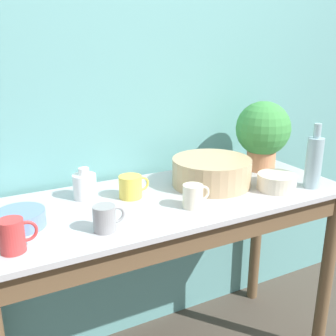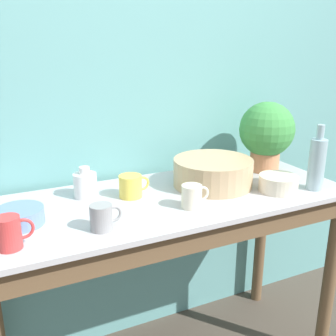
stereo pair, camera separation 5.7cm
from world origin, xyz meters
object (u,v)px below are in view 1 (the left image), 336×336
mug_red (13,235)px  mug_yellow (131,187)px  mug_cream (193,196)px  bowl_wash_large (211,172)px  bottle_short (85,186)px  bowl_small_blue (21,219)px  bottle_tall (314,161)px  potted_plant (263,132)px  bowl_small_cream (277,182)px  mug_grey (105,218)px

mug_red → mug_yellow: bearing=26.8°
mug_cream → mug_yellow: bearing=130.2°
bowl_wash_large → mug_yellow: bearing=176.3°
bottle_short → bowl_wash_large: bearing=-10.8°
bowl_small_blue → bottle_tall: bearing=-8.5°
mug_red → bowl_small_blue: 0.17m
mug_yellow → mug_cream: (0.17, -0.20, -0.00)m
bottle_tall → bowl_small_blue: size_ratio=1.70×
potted_plant → mug_cream: bearing=-154.9°
bottle_tall → mug_yellow: 0.77m
bowl_wash_large → bottle_short: bearing=169.2°
bottle_tall → bowl_small_cream: (-0.15, 0.05, -0.08)m
bowl_wash_large → bowl_small_cream: (0.21, -0.18, -0.03)m
bottle_tall → bowl_wash_large: bearing=148.2°
potted_plant → mug_yellow: (-0.70, -0.05, -0.14)m
mug_yellow → bowl_small_cream: bearing=-19.4°
bottle_tall → mug_grey: 0.92m
mug_red → potted_plant: bearing=13.8°
potted_plant → mug_cream: potted_plant is taller
mug_red → bowl_small_cream: mug_red is taller
potted_plant → mug_red: size_ratio=2.95×
mug_red → bowl_small_cream: bearing=2.0°
potted_plant → mug_red: bearing=-166.2°
bottle_tall → mug_cream: size_ratio=2.48×
mug_yellow → bowl_small_blue: size_ratio=0.78×
bowl_wash_large → bowl_small_blue: size_ratio=2.10×
potted_plant → bowl_wash_large: potted_plant is taller
bowl_small_blue → bowl_small_cream: (1.00, -0.13, 0.01)m
bottle_tall → mug_grey: bearing=179.0°
bottle_short → bowl_small_cream: size_ratio=0.78×
potted_plant → mug_grey: potted_plant is taller
bowl_wash_large → bowl_small_cream: size_ratio=2.12×
mug_red → bowl_small_blue: size_ratio=0.69×
potted_plant → bowl_wash_large: 0.37m
bottle_tall → mug_grey: (-0.92, 0.02, -0.07)m
bowl_small_cream → mug_cream: bearing=179.7°
bowl_wash_large → bowl_small_blue: bowl_wash_large is taller
potted_plant → mug_red: potted_plant is taller
bowl_small_blue → bowl_small_cream: bowl_small_cream is taller
mug_red → mug_cream: size_ratio=1.01×
mug_red → bowl_small_cream: (1.05, 0.04, -0.02)m
bottle_tall → bowl_small_cream: size_ratio=1.72×
bottle_tall → mug_red: 1.20m
bowl_wash_large → mug_grey: size_ratio=3.13×
mug_yellow → mug_cream: 0.26m
bowl_small_cream → mug_grey: bearing=-177.7°
bowl_wash_large → mug_yellow: (-0.37, 0.02, -0.01)m
mug_cream → potted_plant: bearing=25.1°
bowl_wash_large → bottle_short: 0.54m
potted_plant → bottle_short: potted_plant is taller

